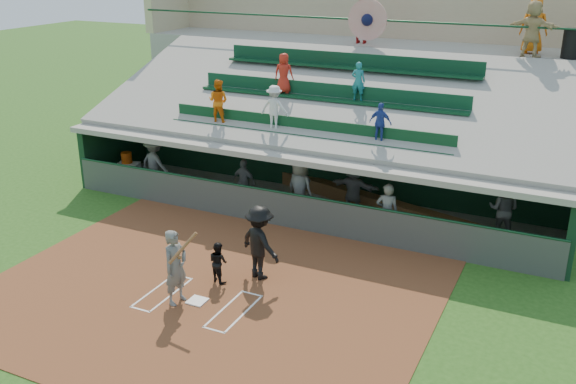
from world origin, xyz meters
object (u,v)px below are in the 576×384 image
at_px(home_plate, 197,301).
at_px(batter_at_plate, 176,267).
at_px(water_cooler, 127,158).
at_px(white_table, 129,172).
at_px(catcher, 218,262).
at_px(trash_bin, 573,44).

bearing_deg(home_plate, batter_at_plate, -152.76).
xyz_separation_m(home_plate, water_cooler, (-7.07, 6.26, 0.89)).
bearing_deg(batter_at_plate, white_table, 135.70).
relative_size(catcher, white_table, 1.39).
bearing_deg(batter_at_plate, water_cooler, 135.81).
height_order(home_plate, water_cooler, water_cooler).
distance_m(home_plate, catcher, 1.24).
relative_size(home_plate, white_table, 0.55).
xyz_separation_m(catcher, white_table, (-6.94, 5.09, -0.18)).
distance_m(home_plate, batter_at_plate, 1.04).
height_order(catcher, water_cooler, water_cooler).
bearing_deg(trash_bin, water_cooler, -156.53).
height_order(catcher, white_table, catcher).
relative_size(home_plate, trash_bin, 0.44).
relative_size(batter_at_plate, water_cooler, 5.02).
height_order(home_plate, catcher, catcher).
relative_size(home_plate, batter_at_plate, 0.22).
height_order(batter_at_plate, water_cooler, batter_at_plate).
relative_size(home_plate, catcher, 0.40).
bearing_deg(catcher, batter_at_plate, 95.33).
relative_size(batter_at_plate, catcher, 1.80).
height_order(batter_at_plate, catcher, batter_at_plate).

